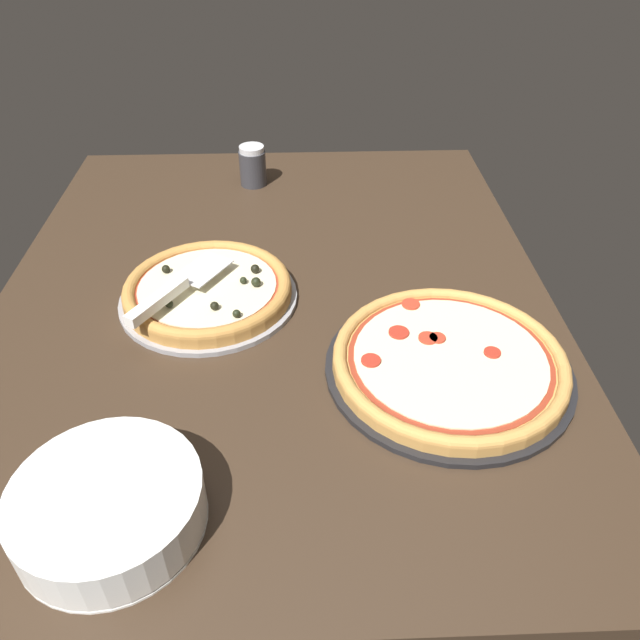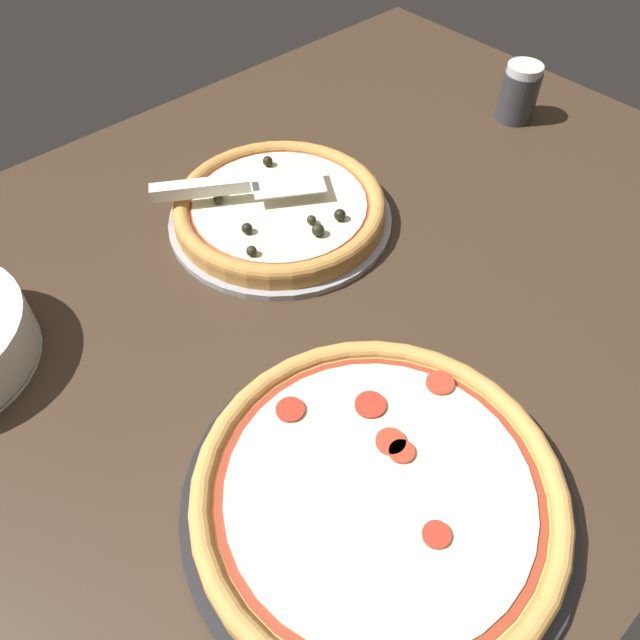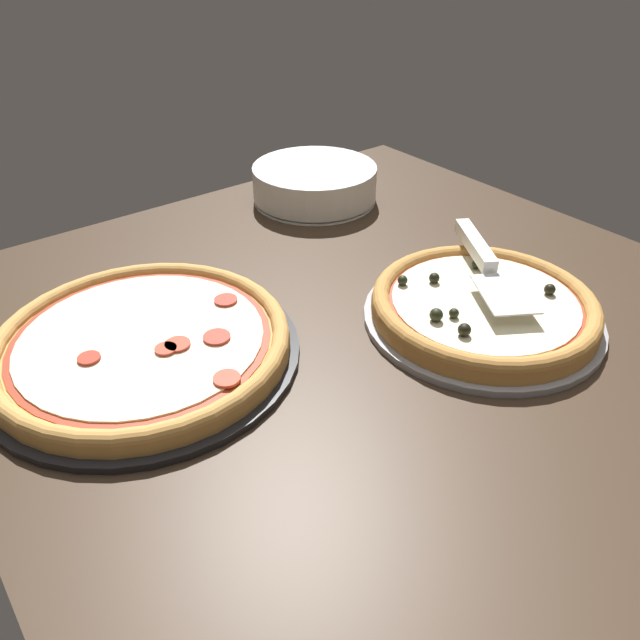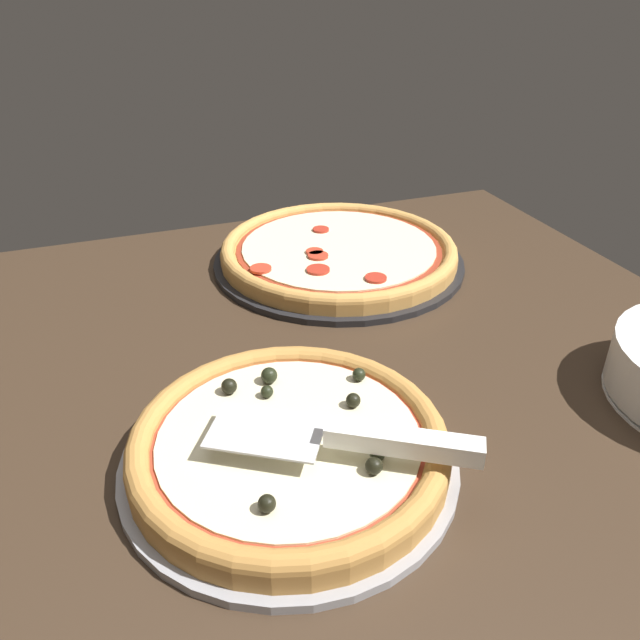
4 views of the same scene
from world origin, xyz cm
name	(u,v)px [view 2 (image 2 of 4)]	position (x,y,z in cm)	size (l,w,h in cm)	color
ground_plane	(348,263)	(0.00, 0.00, -1.80)	(136.16, 107.81, 3.60)	#38281C
pizza_pan_front	(281,218)	(2.46, -12.57, 0.50)	(34.09, 34.09, 1.00)	#939399
pizza_front	(280,207)	(2.48, -12.56, 2.71)	(32.04, 32.04, 4.37)	#B77F3D
pizza_pan_back	(378,500)	(24.39, 29.60, 0.50)	(41.32, 41.32, 1.00)	black
pizza_back	(379,491)	(24.37, 29.58, 2.50)	(38.84, 38.84, 3.00)	#C68E47
serving_spatula	(219,187)	(8.83, -18.63, 6.19)	(23.86, 17.12, 2.00)	silver
parmesan_shaker	(519,93)	(-48.23, -6.27, 4.97)	(6.77, 6.77, 10.13)	#333338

